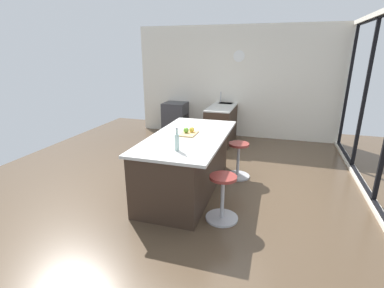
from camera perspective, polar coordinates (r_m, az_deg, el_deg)
The scene contains 11 objects.
ground_plane at distance 5.01m, azimuth 2.39°, elevation -7.64°, with size 8.14×8.14×0.00m, color brown.
interior_partition_left at distance 7.63m, azimuth 8.64°, elevation 12.10°, with size 0.15×5.20×2.81m.
sink_cabinet at distance 7.48m, azimuth 6.42°, elevation 4.65°, with size 1.99×0.60×1.17m.
oven_range at distance 7.83m, azimuth -3.34°, elevation 5.17°, with size 0.60×0.61×0.86m.
kitchen_island at distance 4.60m, azimuth -1.16°, elevation -3.68°, with size 2.28×1.13×0.93m.
stool_by_window at distance 5.16m, azimuth 9.22°, elevation -3.41°, with size 0.44×0.44×0.64m.
stool_middle at distance 3.87m, azimuth 6.13°, elevation -10.95°, with size 0.44×0.44×0.64m.
cutting_board at distance 4.49m, azimuth -0.68°, elevation 2.09°, with size 0.36×0.24×0.02m, color tan.
apple_green at distance 4.49m, azimuth -1.20°, elevation 2.80°, with size 0.09×0.09×0.09m, color #609E2D.
apple_yellow at distance 4.53m, azimuth -0.04°, elevation 2.92°, with size 0.08×0.08×0.08m, color gold.
water_bottle at distance 3.72m, azimuth -3.04°, elevation 0.50°, with size 0.06×0.06×0.31m.
Camera 1 is at (4.38, 1.12, 2.17)m, focal length 26.57 mm.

